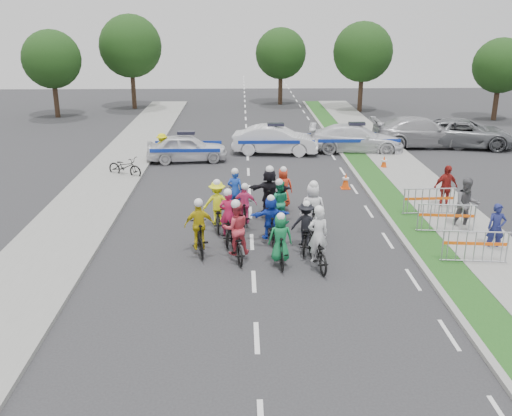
{
  "coord_description": "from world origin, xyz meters",
  "views": [
    {
      "loc": [
        -0.32,
        -14.78,
        7.25
      ],
      "look_at": [
        0.15,
        3.31,
        1.1
      ],
      "focal_mm": 40.0,
      "sensor_mm": 36.0,
      "label": 1
    }
  ],
  "objects_px": {
    "rider_3": "(200,232)",
    "rider_8": "(279,209)",
    "rider_10": "(217,209)",
    "cone_1": "(384,163)",
    "rider_13": "(283,193)",
    "rider_6": "(228,223)",
    "tree_0": "(52,59)",
    "police_car_1": "(275,140)",
    "spectator_1": "(467,204)",
    "rider_5": "(271,222)",
    "rider_12": "(235,199)",
    "spectator_2": "(446,187)",
    "tree_4": "(281,54)",
    "cone_0": "(346,181)",
    "rider_9": "(245,210)",
    "rider_7": "(312,215)",
    "police_car_2": "(356,139)",
    "rider_0": "(317,247)",
    "civilian_sedan": "(422,132)",
    "barrier_2": "(429,202)",
    "tree_2": "(501,66)",
    "civilian_suv": "(464,133)",
    "tree_1": "(363,52)",
    "police_car_0": "(187,148)",
    "rider_2": "(236,237)",
    "barrier_1": "(446,220)",
    "rider_11": "(269,196)",
    "parked_bike": "(125,167)",
    "tree_3": "(131,46)",
    "spectator_0": "(496,228)",
    "rider_4": "(305,230)",
    "barrier_0": "(475,248)",
    "marshal_hiviz": "(162,148)",
    "rider_1": "(280,244)"
  },
  "relations": [
    {
      "from": "rider_0",
      "to": "rider_8",
      "type": "distance_m",
      "value": 3.54
    },
    {
      "from": "rider_13",
      "to": "cone_1",
      "type": "height_order",
      "value": "rider_13"
    },
    {
      "from": "rider_7",
      "to": "police_car_2",
      "type": "relative_size",
      "value": 0.39
    },
    {
      "from": "cone_0",
      "to": "tree_1",
      "type": "xyz_separation_m",
      "value": [
        4.77,
        20.87,
        4.2
      ]
    },
    {
      "from": "civilian_sedan",
      "to": "tree_0",
      "type": "xyz_separation_m",
      "value": [
        -24.08,
        10.6,
        3.35
      ]
    },
    {
      "from": "spectator_2",
      "to": "tree_4",
      "type": "relative_size",
      "value": 0.28
    },
    {
      "from": "rider_5",
      "to": "cone_0",
      "type": "xyz_separation_m",
      "value": [
        3.61,
        6.18,
        -0.38
      ]
    },
    {
      "from": "rider_13",
      "to": "tree_2",
      "type": "relative_size",
      "value": 0.31
    },
    {
      "from": "marshal_hiviz",
      "to": "cone_0",
      "type": "bearing_deg",
      "value": -173.39
    },
    {
      "from": "rider_8",
      "to": "tree_2",
      "type": "relative_size",
      "value": 0.32
    },
    {
      "from": "rider_11",
      "to": "civilian_sedan",
      "type": "relative_size",
      "value": 0.35
    },
    {
      "from": "rider_13",
      "to": "spectator_2",
      "type": "relative_size",
      "value": 1.0
    },
    {
      "from": "rider_5",
      "to": "rider_8",
      "type": "distance_m",
      "value": 1.5
    },
    {
      "from": "civilian_sedan",
      "to": "barrier_2",
      "type": "xyz_separation_m",
      "value": [
        -3.38,
        -12.02,
        -0.28
      ]
    },
    {
      "from": "rider_3",
      "to": "rider_8",
      "type": "distance_m",
      "value": 3.53
    },
    {
      "from": "rider_8",
      "to": "civilian_suv",
      "type": "distance_m",
      "value": 17.27
    },
    {
      "from": "spectator_0",
      "to": "tree_4",
      "type": "relative_size",
      "value": 0.25
    },
    {
      "from": "police_car_1",
      "to": "tree_0",
      "type": "relative_size",
      "value": 0.74
    },
    {
      "from": "rider_2",
      "to": "police_car_1",
      "type": "height_order",
      "value": "rider_2"
    },
    {
      "from": "rider_6",
      "to": "tree_0",
      "type": "bearing_deg",
      "value": -58.68
    },
    {
      "from": "rider_12",
      "to": "tree_2",
      "type": "height_order",
      "value": "tree_2"
    },
    {
      "from": "parked_bike",
      "to": "tree_3",
      "type": "height_order",
      "value": "tree_3"
    },
    {
      "from": "rider_7",
      "to": "rider_9",
      "type": "distance_m",
      "value": 2.49
    },
    {
      "from": "police_car_1",
      "to": "police_car_0",
      "type": "bearing_deg",
      "value": 115.51
    },
    {
      "from": "rider_8",
      "to": "rider_13",
      "type": "distance_m",
      "value": 1.93
    },
    {
      "from": "rider_13",
      "to": "barrier_0",
      "type": "relative_size",
      "value": 0.89
    },
    {
      "from": "police_car_1",
      "to": "spectator_1",
      "type": "xyz_separation_m",
      "value": [
        6.02,
        -11.87,
        0.18
      ]
    },
    {
      "from": "police_car_1",
      "to": "civilian_suv",
      "type": "relative_size",
      "value": 0.81
    },
    {
      "from": "rider_1",
      "to": "civilian_sedan",
      "type": "xyz_separation_m",
      "value": [
        9.26,
        16.28,
        0.16
      ]
    },
    {
      "from": "tree_2",
      "to": "tree_0",
      "type": "bearing_deg",
      "value": 176.42
    },
    {
      "from": "tree_4",
      "to": "cone_1",
      "type": "bearing_deg",
      "value": -80.35
    },
    {
      "from": "police_car_0",
      "to": "police_car_1",
      "type": "xyz_separation_m",
      "value": [
        4.7,
        1.56,
        0.06
      ]
    },
    {
      "from": "rider_5",
      "to": "rider_12",
      "type": "xyz_separation_m",
      "value": [
        -1.2,
        2.89,
        -0.11
      ]
    },
    {
      "from": "civilian_suv",
      "to": "rider_7",
      "type": "bearing_deg",
      "value": 155.51
    },
    {
      "from": "rider_3",
      "to": "parked_bike",
      "type": "distance_m",
      "value": 10.1
    },
    {
      "from": "spectator_2",
      "to": "rider_13",
      "type": "bearing_deg",
      "value": 164.7
    },
    {
      "from": "spectator_2",
      "to": "civilian_suv",
      "type": "bearing_deg",
      "value": 51.41
    },
    {
      "from": "rider_13",
      "to": "cone_1",
      "type": "distance_m",
      "value": 8.09
    },
    {
      "from": "spectator_0",
      "to": "marshal_hiviz",
      "type": "height_order",
      "value": "spectator_0"
    },
    {
      "from": "rider_10",
      "to": "cone_1",
      "type": "height_order",
      "value": "rider_10"
    },
    {
      "from": "rider_9",
      "to": "spectator_1",
      "type": "bearing_deg",
      "value": -178.33
    },
    {
      "from": "rider_3",
      "to": "police_car_2",
      "type": "distance_m",
      "value": 16.03
    },
    {
      "from": "police_car_2",
      "to": "spectator_2",
      "type": "xyz_separation_m",
      "value": [
        1.59,
        -9.89,
        0.13
      ]
    },
    {
      "from": "spectator_0",
      "to": "tree_0",
      "type": "height_order",
      "value": "tree_0"
    },
    {
      "from": "police_car_0",
      "to": "tree_0",
      "type": "xyz_separation_m",
      "value": [
        -10.84,
        13.73,
        3.48
      ]
    },
    {
      "from": "rider_1",
      "to": "rider_2",
      "type": "height_order",
      "value": "rider_2"
    },
    {
      "from": "barrier_1",
      "to": "tree_2",
      "type": "distance_m",
      "value": 25.41
    },
    {
      "from": "rider_2",
      "to": "police_car_2",
      "type": "height_order",
      "value": "rider_2"
    },
    {
      "from": "rider_11",
      "to": "police_car_1",
      "type": "height_order",
      "value": "rider_11"
    },
    {
      "from": "rider_4",
      "to": "tree_3",
      "type": "xyz_separation_m",
      "value": [
        -10.72,
        29.69,
        4.22
      ]
    }
  ]
}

